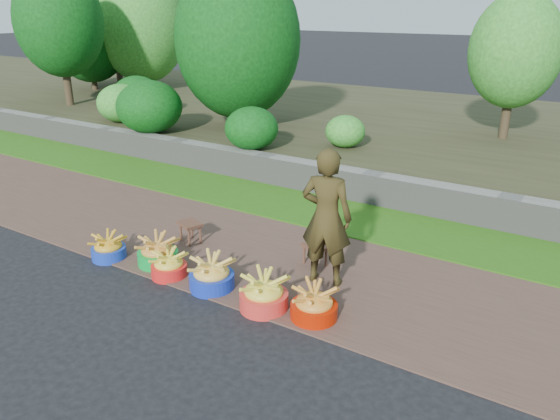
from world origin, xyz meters
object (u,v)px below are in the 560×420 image
Objects in this scene: stool_left at (190,226)px; vendor_woman at (326,217)px; basin_c at (169,265)px; stool_right at (315,249)px; basin_b at (158,252)px; basin_f at (314,305)px; basin_d at (212,275)px; basin_a at (108,248)px; basin_e at (264,294)px.

stool_left is 2.29m from vendor_woman.
stool_right is at bearing 41.59° from basin_c.
basin_b is 2.40m from basin_f.
basin_a is at bearing -176.39° from basin_d.
vendor_woman reaches higher than basin_e.
basin_c is 1.89m from stool_right.
basin_b is 2.08m from stool_right.
basin_a is at bearing -176.66° from basin_f.
basin_d reaches higher than basin_c.
basin_e reaches higher than basin_c.
stool_left reaches higher than stool_right.
basin_f reaches higher than basin_a.
basin_a is 3.05m from vendor_woman.
vendor_woman reaches higher than basin_c.
basin_c is (0.36, -0.16, -0.03)m from basin_b.
vendor_woman is at bearing -0.17° from stool_left.
vendor_woman is at bearing 110.60° from basin_f.
basin_e is at bearing -168.64° from basin_f.
basin_a is 0.83× the size of basin_e.
basin_c is at bearing -175.79° from basin_d.
stool_right is at bearing 28.01° from basin_a.
basin_d reaches higher than stool_right.
basin_c is 0.83× the size of basin_d.
basin_c is 1.11× the size of stool_left.
basin_b is 0.98× the size of basin_d.
basin_b is at bearing 173.50° from basin_d.
basin_a reaches higher than basin_c.
basin_c is 0.27× the size of vendor_woman.
basin_d is 1.43m from stool_right.
basin_c is at bearing 16.40° from vendor_woman.
basin_c is 2.05m from basin_f.
basin_b is 1.31× the size of stool_left.
vendor_woman reaches higher than basin_f.
basin_f is at bearing 11.36° from basin_e.
basin_f is 1.27× the size of stool_left.
basin_b is 1.37× the size of stool_right.
basin_b reaches higher than stool_left.
basin_e is at bearing 0.14° from basin_c.
basin_a is at bearing -178.56° from basin_e.
basin_a is at bearing -120.71° from stool_left.
basin_c is 1.46m from basin_e.
vendor_woman is (2.09, 0.76, 0.69)m from basin_b.
basin_f is (1.38, 0.07, -0.01)m from basin_d.
basin_c is at bearing -138.41° from stool_right.
basin_c is at bearing -176.61° from basin_f.
stool_left is (-0.11, 0.77, 0.08)m from basin_b.
basin_f reaches higher than stool_right.
basin_b reaches higher than basin_a.
basin_b is at bearing -148.34° from stool_right.
basin_f reaches higher than basin_c.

